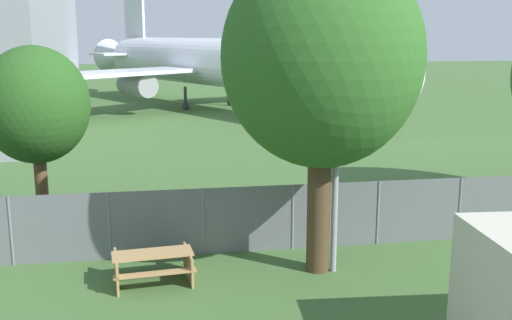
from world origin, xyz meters
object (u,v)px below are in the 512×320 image
at_px(airplane, 215,63).
at_px(tree_left_of_cabin, 322,59).
at_px(picnic_bench_near_cabin, 153,263).
at_px(tree_near_hangar, 35,106).

relative_size(airplane, tree_left_of_cabin, 4.11).
relative_size(airplane, picnic_bench_near_cabin, 16.07).
bearing_deg(tree_left_of_cabin, picnic_bench_near_cabin, -179.02).
bearing_deg(tree_near_hangar, tree_left_of_cabin, -33.37).
height_order(airplane, tree_near_hangar, airplane).
relative_size(tree_near_hangar, tree_left_of_cabin, 0.70).
relative_size(picnic_bench_near_cabin, tree_near_hangar, 0.37).
bearing_deg(tree_left_of_cabin, tree_near_hangar, 146.63).
distance_m(airplane, tree_near_hangar, 30.51).
bearing_deg(tree_near_hangar, airplane, 73.95).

